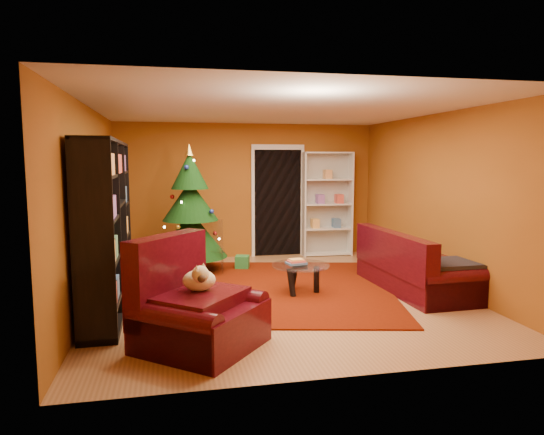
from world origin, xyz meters
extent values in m
cube|color=#A46F42|center=(0.00, 0.00, -0.03)|extent=(5.00, 5.50, 0.05)
cube|color=silver|center=(0.00, 0.00, 2.62)|extent=(5.00, 5.50, 0.05)
cube|color=#985419|center=(0.00, 2.77, 1.30)|extent=(5.00, 0.05, 2.60)
cube|color=#985419|center=(-2.52, 0.00, 1.30)|extent=(0.05, 5.50, 2.60)
cube|color=#985419|center=(2.52, 0.00, 1.30)|extent=(0.05, 5.50, 2.60)
cube|color=#5E1503|center=(0.17, 0.22, 0.01)|extent=(3.72, 4.11, 0.02)
cube|color=#167468|center=(-1.06, 2.29, 0.13)|extent=(0.32, 0.32, 0.27)
cube|color=#21722E|center=(-0.27, 1.66, 0.12)|extent=(0.29, 0.29, 0.23)
cube|color=#A92418|center=(-0.99, 2.31, 0.12)|extent=(0.33, 0.33, 0.25)
camera|label=1|loc=(-1.45, -6.61, 1.90)|focal=32.00mm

